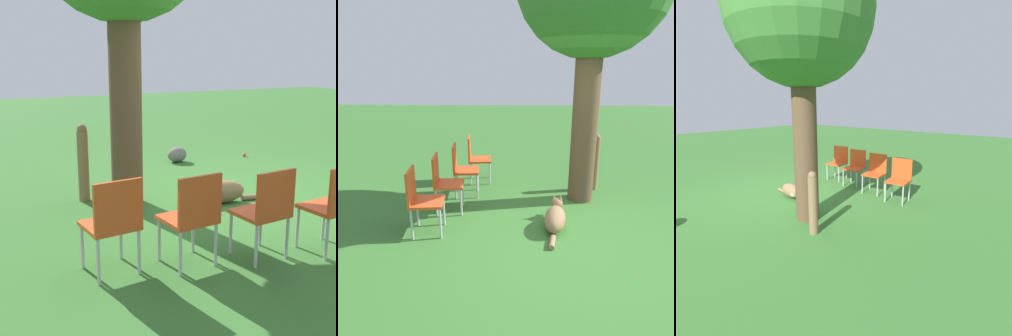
# 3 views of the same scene
# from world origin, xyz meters

# --- Properties ---
(ground_plane) EXTENTS (30.00, 30.00, 0.00)m
(ground_plane) POSITION_xyz_m (0.00, 0.00, 0.00)
(ground_plane) COLOR #38702D
(oak_tree) EXTENTS (2.24, 2.24, 4.45)m
(oak_tree) POSITION_xyz_m (0.36, 1.37, 3.26)
(oak_tree) COLOR brown
(oak_tree) RESTS_ON ground_plane
(dog) EXTENTS (0.39, 1.06, 0.36)m
(dog) POSITION_xyz_m (-0.16, 0.34, 0.15)
(dog) COLOR olive
(dog) RESTS_ON ground_plane
(fence_post) EXTENTS (0.14, 0.14, 1.01)m
(fence_post) POSITION_xyz_m (0.69, 1.85, 0.51)
(fence_post) COLOR #846647
(fence_post) RESTS_ON ground_plane
(red_chair_0) EXTENTS (0.46, 0.48, 0.88)m
(red_chair_0) POSITION_xyz_m (-1.94, 0.15, 0.51)
(red_chair_0) COLOR #D14C1E
(red_chair_0) RESTS_ON ground_plane
(red_chair_1) EXTENTS (0.46, 0.48, 0.88)m
(red_chair_1) POSITION_xyz_m (-1.78, 0.83, 0.51)
(red_chair_1) COLOR #D14C1E
(red_chair_1) RESTS_ON ground_plane
(red_chair_2) EXTENTS (0.46, 0.48, 0.88)m
(red_chair_2) POSITION_xyz_m (-1.63, 1.52, 0.51)
(red_chair_2) COLOR #D14C1E
(red_chair_2) RESTS_ON ground_plane
(red_chair_3) EXTENTS (0.46, 0.48, 0.88)m
(red_chair_3) POSITION_xyz_m (-1.47, 2.20, 0.51)
(red_chair_3) COLOR #D14C1E
(red_chair_3) RESTS_ON ground_plane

